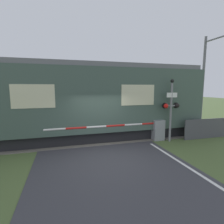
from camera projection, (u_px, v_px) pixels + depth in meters
name	position (u px, v px, depth m)	size (l,w,h in m)	color
ground_plane	(107.00, 157.00, 7.12)	(80.00, 80.00, 0.00)	#4C6033
track_bed	(94.00, 137.00, 9.98)	(36.00, 3.20, 0.13)	#666056
train	(38.00, 102.00, 8.93)	(17.69, 3.00, 4.04)	black
crossing_barrier	(149.00, 129.00, 9.23)	(6.16, 0.44, 1.10)	gray
signal_post	(171.00, 107.00, 8.98)	(0.96, 0.26, 3.24)	gray
catenary_pole	(203.00, 79.00, 13.74)	(0.20, 1.90, 6.69)	slate
roadside_fence	(207.00, 129.00, 9.72)	(2.91, 0.06, 1.10)	#4C4C51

